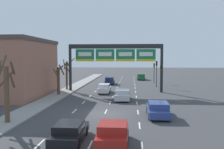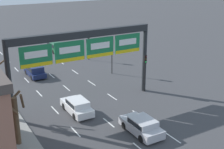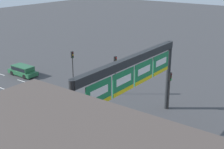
% 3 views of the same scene
% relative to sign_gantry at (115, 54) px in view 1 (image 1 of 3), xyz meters
% --- Properties ---
extents(ground_plane, '(220.00, 220.00, 0.00)m').
position_rel_sign_gantry_xyz_m(ground_plane, '(0.00, -15.79, -6.11)').
color(ground_plane, '#3D3D3F').
extents(sidewalk_left, '(2.80, 110.00, 0.15)m').
position_rel_sign_gantry_xyz_m(sidewalk_left, '(-8.00, -15.79, -6.03)').
color(sidewalk_left, gray).
rests_on(sidewalk_left, ground_plane).
extents(lane_dashes, '(6.72, 67.00, 0.01)m').
position_rel_sign_gantry_xyz_m(lane_dashes, '(-0.00, -2.29, -6.10)').
color(lane_dashes, white).
rests_on(lane_dashes, ground_plane).
extents(sign_gantry, '(15.26, 0.69, 7.69)m').
position_rel_sign_gantry_xyz_m(sign_gantry, '(0.00, 0.00, 0.00)').
color(sign_gantry, '#232628').
rests_on(sign_gantry, ground_plane).
extents(car_red, '(1.96, 3.93, 1.47)m').
position_rel_sign_gantry_xyz_m(car_red, '(1.46, -24.53, -5.32)').
color(car_red, maroon).
rests_on(car_red, ground_plane).
extents(car_black, '(1.88, 4.47, 1.30)m').
position_rel_sign_gantry_xyz_m(car_black, '(-1.47, -24.05, -5.40)').
color(car_black, black).
rests_on(car_black, ground_plane).
extents(car_silver, '(1.93, 4.31, 1.43)m').
position_rel_sign_gantry_xyz_m(car_silver, '(1.47, -7.88, -5.34)').
color(car_silver, '#B7B7BC').
rests_on(car_silver, ground_plane).
extents(suv_green, '(1.92, 4.70, 1.49)m').
position_rel_sign_gantry_xyz_m(suv_green, '(4.96, 22.03, -5.27)').
color(suv_green, '#235B38').
rests_on(suv_green, ground_plane).
extents(suv_navy, '(1.80, 4.32, 1.51)m').
position_rel_sign_gantry_xyz_m(suv_navy, '(-1.88, 11.22, -5.26)').
color(suv_navy, '#19234C').
rests_on(suv_navy, ground_plane).
extents(car_white, '(1.81, 4.33, 1.44)m').
position_rel_sign_gantry_xyz_m(car_white, '(-1.63, -1.49, -5.34)').
color(car_white, silver).
rests_on(car_white, ground_plane).
extents(car_blue, '(1.98, 4.62, 1.40)m').
position_rel_sign_gantry_xyz_m(car_blue, '(5.14, -16.59, -5.36)').
color(car_blue, navy).
rests_on(car_blue, ground_plane).
extents(traffic_light_near_gantry, '(0.30, 0.35, 4.27)m').
position_rel_sign_gantry_xyz_m(traffic_light_near_gantry, '(7.51, 14.40, -3.04)').
color(traffic_light_near_gantry, black).
rests_on(traffic_light_near_gantry, ground_plane).
extents(traffic_light_mid_block, '(0.30, 0.35, 4.86)m').
position_rel_sign_gantry_xyz_m(traffic_light_mid_block, '(7.30, 7.07, -2.65)').
color(traffic_light_mid_block, black).
rests_on(traffic_light_mid_block, ground_plane).
extents(traffic_light_far_end, '(0.30, 0.35, 4.30)m').
position_rel_sign_gantry_xyz_m(traffic_light_far_end, '(7.28, -0.26, -3.02)').
color(traffic_light_far_end, black).
rests_on(traffic_light_far_end, ground_plane).
extents(tree_bare_closest, '(2.01, 2.12, 5.33)m').
position_rel_sign_gantry_xyz_m(tree_bare_closest, '(-8.35, 1.55, -3.13)').
color(tree_bare_closest, brown).
rests_on(tree_bare_closest, sidewalk_left).
extents(tree_bare_second, '(1.70, 1.78, 5.67)m').
position_rel_sign_gantry_xyz_m(tree_bare_second, '(-7.81, -20.14, -3.10)').
color(tree_bare_second, brown).
rests_on(tree_bare_second, sidewalk_left).
extents(tree_bare_third, '(1.70, 1.55, 4.43)m').
position_rel_sign_gantry_xyz_m(tree_bare_third, '(-8.03, -4.44, -3.66)').
color(tree_bare_third, brown).
rests_on(tree_bare_third, sidewalk_left).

